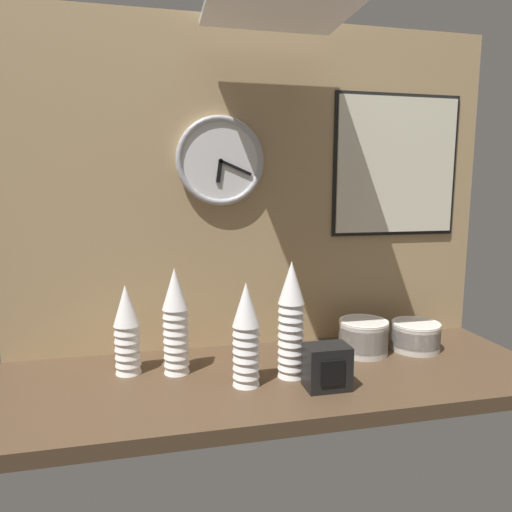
# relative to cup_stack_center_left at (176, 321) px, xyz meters

# --- Properties ---
(ground_plane) EXTENTS (1.60, 0.56, 0.04)m
(ground_plane) POSITION_rel_cup_stack_center_left_xyz_m (0.28, -0.06, -0.17)
(ground_plane) COLOR #4C3826
(wall_tiled_back) EXTENTS (1.60, 0.03, 1.05)m
(wall_tiled_back) POSITION_rel_cup_stack_center_left_xyz_m (0.28, 0.21, 0.37)
(wall_tiled_back) COLOR tan
(wall_tiled_back) RESTS_ON ground_plane
(cup_stack_center_left) EXTENTS (0.07, 0.07, 0.31)m
(cup_stack_center_left) POSITION_rel_cup_stack_center_left_xyz_m (0.00, 0.00, 0.00)
(cup_stack_center_left) COLOR white
(cup_stack_center_left) RESTS_ON ground_plane
(cup_stack_center_right) EXTENTS (0.07, 0.07, 0.33)m
(cup_stack_center_right) POSITION_rel_cup_stack_center_left_xyz_m (0.31, -0.10, 0.01)
(cup_stack_center_right) COLOR white
(cup_stack_center_right) RESTS_ON ground_plane
(cup_stack_left) EXTENTS (0.07, 0.07, 0.26)m
(cup_stack_left) POSITION_rel_cup_stack_center_left_xyz_m (-0.14, 0.03, -0.02)
(cup_stack_left) COLOR white
(cup_stack_left) RESTS_ON ground_plane
(cup_stack_center) EXTENTS (0.07, 0.07, 0.28)m
(cup_stack_center) POSITION_rel_cup_stack_center_left_xyz_m (0.18, -0.12, -0.01)
(cup_stack_center) COLOR white
(cup_stack_center) RESTS_ON ground_plane
(bowl_stack_right) EXTENTS (0.16, 0.16, 0.11)m
(bowl_stack_right) POSITION_rel_cup_stack_center_left_xyz_m (0.59, 0.03, -0.10)
(bowl_stack_right) COLOR beige
(bowl_stack_right) RESTS_ON ground_plane
(bowl_stack_far_right) EXTENTS (0.16, 0.16, 0.09)m
(bowl_stack_far_right) POSITION_rel_cup_stack_center_left_xyz_m (0.78, 0.02, -0.11)
(bowl_stack_far_right) COLOR beige
(bowl_stack_far_right) RESTS_ON ground_plane
(wall_clock) EXTENTS (0.28, 0.03, 0.28)m
(wall_clock) POSITION_rel_cup_stack_center_left_xyz_m (0.16, 0.18, 0.46)
(wall_clock) COLOR white
(menu_board) EXTENTS (0.46, 0.01, 0.48)m
(menu_board) POSITION_rel_cup_stack_center_left_xyz_m (0.77, 0.18, 0.45)
(menu_board) COLOR black
(napkin_dispenser) EXTENTS (0.12, 0.08, 0.12)m
(napkin_dispenser) POSITION_rel_cup_stack_center_left_xyz_m (0.38, -0.19, -0.09)
(napkin_dispenser) COLOR black
(napkin_dispenser) RESTS_ON ground_plane
(ceiling_light_panel) EXTENTS (0.40, 0.40, 0.02)m
(ceiling_light_panel) POSITION_rel_cup_stack_center_left_xyz_m (0.30, -0.06, 0.85)
(ceiling_light_panel) COLOR white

